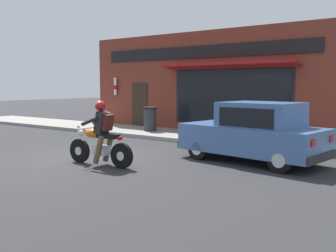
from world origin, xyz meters
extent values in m
plane|color=#2B2B2D|center=(0.00, 0.00, 0.00)|extent=(80.00, 80.00, 0.00)
cube|color=gray|center=(5.08, 3.00, 0.07)|extent=(2.60, 22.00, 0.14)
cube|color=maroon|center=(6.63, 0.45, 2.10)|extent=(0.50, 11.55, 4.20)
cube|color=black|center=(6.36, -0.99, 1.55)|extent=(0.04, 4.85, 2.10)
cube|color=black|center=(6.38, -0.99, 1.55)|extent=(0.02, 5.08, 2.20)
cube|color=#2D2319|center=(6.36, 3.62, 1.05)|extent=(0.04, 0.90, 2.10)
cube|color=maroon|center=(6.03, -0.99, 2.75)|extent=(0.81, 5.54, 0.24)
cube|color=black|center=(6.35, 0.45, 3.35)|extent=(0.06, 9.81, 0.50)
cylinder|color=white|center=(6.28, 5.07, 1.90)|extent=(0.14, 0.14, 0.70)
cylinder|color=red|center=(6.28, 5.07, 1.90)|extent=(0.15, 0.15, 0.20)
sphere|color=silver|center=(6.28, 5.07, 2.30)|extent=(0.16, 0.16, 0.16)
cylinder|color=black|center=(-0.67, -0.33, 0.31)|extent=(0.14, 0.63, 0.62)
cylinder|color=silver|center=(-0.67, -0.33, 0.31)|extent=(0.13, 0.22, 0.22)
cylinder|color=black|center=(-0.57, -1.72, 0.31)|extent=(0.14, 0.63, 0.62)
cylinder|color=silver|center=(-0.57, -1.72, 0.31)|extent=(0.13, 0.22, 0.22)
cube|color=silver|center=(-0.62, -1.08, 0.39)|extent=(0.31, 0.42, 0.24)
ellipsoid|color=orange|center=(-0.63, -0.83, 0.80)|extent=(0.33, 0.54, 0.24)
cube|color=black|center=(-0.60, -1.31, 0.76)|extent=(0.30, 0.58, 0.10)
cylinder|color=silver|center=(-0.66, -0.43, 0.62)|extent=(0.09, 0.33, 0.68)
cylinder|color=silver|center=(-0.65, -0.55, 0.91)|extent=(0.56, 0.08, 0.04)
sphere|color=silver|center=(-0.66, -0.38, 0.79)|extent=(0.16, 0.16, 0.16)
cylinder|color=silver|center=(-0.43, -1.46, 0.29)|extent=(0.12, 0.55, 0.08)
cube|color=red|center=(-0.58, -1.67, 0.73)|extent=(0.12, 0.07, 0.08)
cylinder|color=brown|center=(-0.79, -1.16, 0.43)|extent=(0.16, 0.36, 0.71)
cylinder|color=brown|center=(-0.43, -1.13, 0.43)|extent=(0.16, 0.36, 0.71)
cube|color=#232328|center=(-0.61, -1.13, 1.08)|extent=(0.36, 0.35, 0.57)
cylinder|color=#232328|center=(-0.83, -0.90, 1.12)|extent=(0.12, 0.52, 0.26)
cylinder|color=#232328|center=(-0.43, -0.87, 1.12)|extent=(0.12, 0.52, 0.26)
sphere|color=#A51919|center=(-0.62, -1.07, 1.49)|extent=(0.26, 0.26, 0.26)
cube|color=#4C1E19|center=(-0.60, -1.29, 1.10)|extent=(0.30, 0.26, 0.42)
cylinder|color=black|center=(1.50, -2.60, 0.30)|extent=(0.25, 0.62, 0.60)
cylinder|color=silver|center=(1.50, -2.60, 0.30)|extent=(0.24, 0.35, 0.33)
cylinder|color=black|center=(2.93, -2.78, 0.30)|extent=(0.25, 0.62, 0.60)
cylinder|color=silver|center=(2.93, -2.78, 0.30)|extent=(0.24, 0.35, 0.33)
cylinder|color=black|center=(1.20, -4.98, 0.30)|extent=(0.25, 0.62, 0.60)
cylinder|color=silver|center=(1.20, -4.98, 0.30)|extent=(0.24, 0.35, 0.33)
cylinder|color=black|center=(2.62, -5.16, 0.30)|extent=(0.25, 0.62, 0.60)
cylinder|color=silver|center=(2.62, -5.16, 0.30)|extent=(0.24, 0.35, 0.33)
cube|color=#42669E|center=(2.06, -3.88, 0.60)|extent=(2.10, 3.88, 0.70)
cube|color=#42669E|center=(2.03, -4.13, 1.24)|extent=(1.67, 2.07, 0.66)
cube|color=black|center=(2.14, -3.27, 1.19)|extent=(1.36, 0.51, 0.51)
cube|color=black|center=(1.31, -4.04, 1.22)|extent=(0.22, 1.51, 0.46)
cube|color=black|center=(2.75, -4.22, 1.22)|extent=(0.22, 1.51, 0.46)
cube|color=silver|center=(1.80, -1.97, 0.72)|extent=(0.24, 0.07, 0.14)
cube|color=red|center=(1.32, -5.66, 0.74)|extent=(0.20, 0.07, 0.16)
cube|color=silver|center=(2.80, -2.10, 0.72)|extent=(0.24, 0.07, 0.14)
cube|color=red|center=(2.33, -5.79, 0.74)|extent=(0.20, 0.07, 0.16)
cube|color=#28282B|center=(2.30, -2.07, 0.35)|extent=(1.61, 0.32, 0.20)
cube|color=#28282B|center=(1.83, -5.70, 0.35)|extent=(1.61, 0.32, 0.20)
cylinder|color=#2D2D33|center=(5.05, 1.95, 0.59)|extent=(0.52, 0.52, 0.90)
cylinder|color=black|center=(5.05, 1.95, 1.08)|extent=(0.56, 0.56, 0.08)
camera|label=1|loc=(-7.41, -8.14, 1.99)|focal=42.00mm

